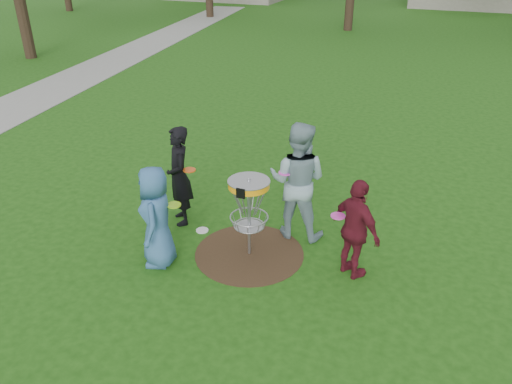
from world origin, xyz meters
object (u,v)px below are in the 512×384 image
(player_grey, at_px, (298,181))
(player_blue, at_px, (156,217))
(player_maroon, at_px, (356,230))
(disc_golf_basket, at_px, (249,199))
(player_black, at_px, (179,176))

(player_grey, bearing_deg, player_blue, 41.07)
(player_blue, height_order, player_maroon, player_blue)
(player_blue, height_order, player_grey, player_grey)
(disc_golf_basket, bearing_deg, player_maroon, 2.25)
(player_black, bearing_deg, player_maroon, 43.88)
(player_blue, height_order, disc_golf_basket, player_blue)
(player_blue, xyz_separation_m, player_maroon, (2.92, 0.80, -0.03))
(player_black, bearing_deg, disc_golf_basket, 33.12)
(player_blue, xyz_separation_m, disc_golf_basket, (1.24, 0.73, 0.19))
(player_black, bearing_deg, player_blue, -24.51)
(player_grey, bearing_deg, player_black, 8.30)
(player_black, relative_size, player_grey, 0.88)
(player_blue, xyz_separation_m, player_black, (-0.30, 1.26, 0.08))
(player_blue, distance_m, player_black, 1.30)
(player_blue, relative_size, disc_golf_basket, 1.20)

